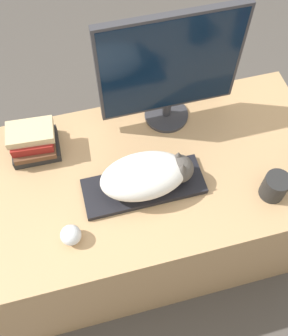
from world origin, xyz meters
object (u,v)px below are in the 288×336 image
Objects in this scene: cat at (149,175)px; baseball at (71,235)px; keyboard at (144,186)px; book_stack at (34,142)px; monitor at (170,69)px; coffee_mug at (275,186)px.

cat is 0.36m from baseball.
baseball is at bearing -155.50° from keyboard.
baseball is at bearing -79.21° from book_stack.
book_stack is at bearing 100.79° from baseball.
baseball reaches higher than keyboard.
monitor reaches higher than cat.
monitor is 7.35× the size of baseball.
keyboard is 2.44× the size of book_stack.
baseball is at bearing -136.97° from monitor.
book_stack is (-0.08, 0.42, 0.03)m from baseball.
cat is at bearing 23.19° from baseball.
cat is 0.49m from book_stack.
cat reaches higher than coffee_mug.
cat is (0.02, 0.00, 0.08)m from keyboard.
cat is at bearing -117.54° from monitor.
cat reaches higher than keyboard.
book_stack is (-0.57, -0.04, -0.22)m from monitor.
coffee_mug is (0.46, -0.15, -0.04)m from cat.
monitor reaches higher than keyboard.
book_stack is (-0.86, 0.43, 0.01)m from coffee_mug.
keyboard is 0.48m from book_stack.
coffee_mug is at bearing -17.14° from keyboard.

